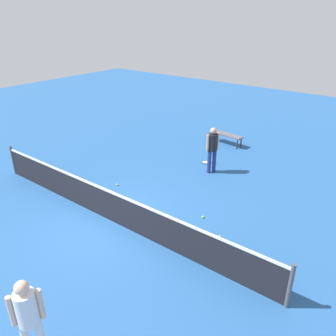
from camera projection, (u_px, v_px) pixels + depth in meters
name	position (u px, v px, depth m)	size (l,w,h in m)	color
ground_plane	(112.00, 221.00, 9.57)	(40.00, 40.00, 0.00)	#265693
court_net	(111.00, 206.00, 9.36)	(10.09, 0.09, 1.07)	#4C4C51
player_near_side	(213.00, 146.00, 12.05)	(0.45, 0.51, 1.70)	navy
player_far_side	(28.00, 315.00, 5.36)	(0.47, 0.49, 1.70)	white
tennis_racket_near_player	(206.00, 162.00, 13.24)	(0.60, 0.41, 0.03)	black
tennis_ball_near_player	(117.00, 185.00, 11.49)	(0.07, 0.07, 0.07)	#C6E033
tennis_ball_by_net	(220.00, 236.00, 8.85)	(0.07, 0.07, 0.07)	#C6E033
tennis_ball_midcourt	(203.00, 217.00, 9.68)	(0.07, 0.07, 0.07)	#C6E033
courtside_bench	(227.00, 135.00, 14.90)	(1.54, 0.57, 0.48)	#595960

